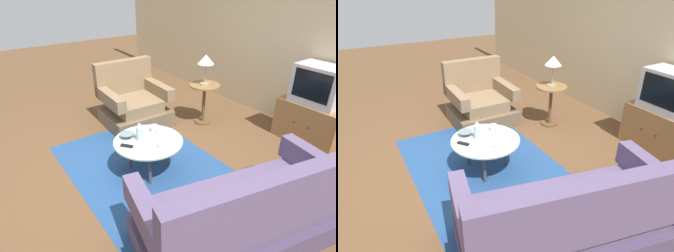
# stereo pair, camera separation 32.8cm
# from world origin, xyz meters

# --- Properties ---
(ground_plane) EXTENTS (16.00, 16.00, 0.00)m
(ground_plane) POSITION_xyz_m (0.00, 0.00, 0.00)
(ground_plane) COLOR brown
(back_wall) EXTENTS (9.00, 0.12, 2.70)m
(back_wall) POSITION_xyz_m (0.00, 2.50, 1.35)
(back_wall) COLOR #CCB78E
(back_wall) RESTS_ON ground
(area_rug) EXTENTS (2.48, 1.68, 0.00)m
(area_rug) POSITION_xyz_m (-0.00, -0.04, 0.00)
(area_rug) COLOR navy
(area_rug) RESTS_ON ground
(armchair) EXTENTS (0.87, 0.97, 0.94)m
(armchair) POSITION_xyz_m (-1.26, 0.48, 0.31)
(armchair) COLOR brown
(armchair) RESTS_ON ground
(couch) EXTENTS (1.23, 1.97, 0.93)m
(couch) POSITION_xyz_m (1.37, 0.07, 0.30)
(couch) COLOR #4B3E5C
(couch) RESTS_ON ground
(coffee_table) EXTENTS (0.80, 0.80, 0.42)m
(coffee_table) POSITION_xyz_m (-0.00, -0.04, 0.39)
(coffee_table) COLOR #B2C6C1
(coffee_table) RESTS_ON ground
(side_table) EXTENTS (0.47, 0.47, 0.64)m
(side_table) POSITION_xyz_m (-0.61, 1.37, 0.45)
(side_table) COLOR olive
(side_table) RESTS_ON ground
(tv_stand) EXTENTS (0.88, 0.47, 0.57)m
(tv_stand) POSITION_xyz_m (0.70, 2.18, 0.29)
(tv_stand) COLOR olive
(tv_stand) RESTS_ON ground
(television) EXTENTS (0.62, 0.42, 0.52)m
(television) POSITION_xyz_m (0.70, 2.19, 0.83)
(television) COLOR #B7B7BC
(television) RESTS_ON tv_stand
(table_lamp) EXTENTS (0.25, 0.25, 0.45)m
(table_lamp) POSITION_xyz_m (-0.62, 1.37, 1.00)
(table_lamp) COLOR #9E937A
(table_lamp) RESTS_ON side_table
(vase) EXTENTS (0.08, 0.08, 0.22)m
(vase) POSITION_xyz_m (-0.07, -0.10, 0.53)
(vase) COLOR silver
(vase) RESTS_ON coffee_table
(mug) EXTENTS (0.13, 0.09, 0.08)m
(mug) POSITION_xyz_m (-0.14, 0.14, 0.46)
(mug) COLOR white
(mug) RESTS_ON coffee_table
(bowl) EXTENTS (0.17, 0.17, 0.05)m
(bowl) POSITION_xyz_m (-0.20, -0.20, 0.45)
(bowl) COLOR slate
(bowl) RESTS_ON coffee_table
(tv_remote_dark) EXTENTS (0.14, 0.12, 0.02)m
(tv_remote_dark) POSITION_xyz_m (-0.02, -0.30, 0.43)
(tv_remote_dark) COLOR black
(tv_remote_dark) RESTS_ON coffee_table
(tv_remote_silver) EXTENTS (0.10, 0.18, 0.02)m
(tv_remote_silver) POSITION_xyz_m (0.21, 0.05, 0.43)
(tv_remote_silver) COLOR #B2B2B7
(tv_remote_silver) RESTS_ON coffee_table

